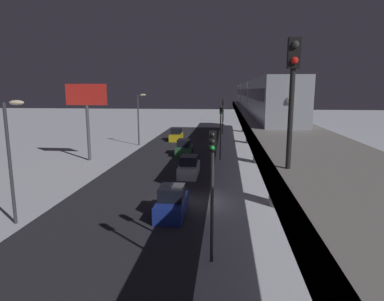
{
  "coord_description": "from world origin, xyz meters",
  "views": [
    {
      "loc": [
        -2.49,
        23.4,
        8.24
      ],
      "look_at": [
        1.19,
        -12.82,
        1.56
      ],
      "focal_mm": 31.05,
      "sensor_mm": 36.0,
      "label": 1
    }
  ],
  "objects": [
    {
      "name": "elevated_railway",
      "position": [
        -6.31,
        0.0,
        4.96
      ],
      "size": [
        5.0,
        100.09,
        5.77
      ],
      "color": "gray",
      "rests_on": "ground_plane"
    },
    {
      "name": "commercial_billboard",
      "position": [
        13.49,
        -13.73,
        6.83
      ],
      "size": [
        4.8,
        0.36,
        8.9
      ],
      "color": "#4C4C51",
      "rests_on": "ground_plane"
    },
    {
      "name": "subway_train",
      "position": [
        -6.4,
        -25.32,
        7.55
      ],
      "size": [
        2.94,
        55.47,
        3.4
      ],
      "color": "#999EA8",
      "rests_on": "elevated_railway"
    },
    {
      "name": "traffic_light_far",
      "position": [
        -1.92,
        -39.29,
        4.2
      ],
      "size": [
        0.32,
        0.44,
        6.4
      ],
      "color": "#2D2D2D",
      "rests_on": "ground_plane"
    },
    {
      "name": "traffic_light_mid",
      "position": [
        -1.92,
        -15.42,
        4.2
      ],
      "size": [
        0.32,
        0.44,
        6.4
      ],
      "color": "#2D2D2D",
      "rests_on": "ground_plane"
    },
    {
      "name": "sedan_green",
      "position": [
        2.78,
        -18.35,
        0.78
      ],
      "size": [
        1.91,
        4.45,
        1.97
      ],
      "rotation": [
        0.0,
        0.0,
        3.14
      ],
      "color": "#2D6038",
      "rests_on": "ground_plane"
    },
    {
      "name": "sedan_white",
      "position": [
        0.98,
        -7.8,
        0.8
      ],
      "size": [
        1.8,
        4.34,
        1.97
      ],
      "rotation": [
        0.0,
        0.0,
        3.14
      ],
      "color": "silver",
      "rests_on": "ground_plane"
    },
    {
      "name": "ground_plane",
      "position": [
        0.0,
        0.0,
        0.0
      ],
      "size": [
        240.0,
        240.0,
        0.0
      ],
      "primitive_type": "plane",
      "color": "silver"
    },
    {
      "name": "traffic_light_distant",
      "position": [
        -1.92,
        -63.16,
        4.2
      ],
      "size": [
        0.32,
        0.44,
        6.4
      ],
      "color": "#2D2D2D",
      "rests_on": "ground_plane"
    },
    {
      "name": "traffic_light_near",
      "position": [
        -1.92,
        8.45,
        4.2
      ],
      "size": [
        0.32,
        0.44,
        6.4
      ],
      "color": "#2D2D2D",
      "rests_on": "ground_plane"
    },
    {
      "name": "sedan_blue",
      "position": [
        0.98,
        2.6,
        0.8
      ],
      "size": [
        1.8,
        4.02,
        1.97
      ],
      "rotation": [
        0.0,
        0.0,
        3.14
      ],
      "color": "navy",
      "rests_on": "ground_plane"
    },
    {
      "name": "rail_signal",
      "position": [
        -4.49,
        12.88,
        8.49
      ],
      "size": [
        0.36,
        0.41,
        4.0
      ],
      "color": "black",
      "rests_on": "elevated_railway"
    },
    {
      "name": "street_lamp_near",
      "position": [
        10.25,
        5.0,
        4.81
      ],
      "size": [
        1.35,
        0.44,
        7.65
      ],
      "color": "#38383D",
      "rests_on": "ground_plane"
    },
    {
      "name": "avenue_asphalt",
      "position": [
        4.18,
        0.0,
        0.0
      ],
      "size": [
        11.0,
        100.09,
        0.01
      ],
      "primitive_type": "cube",
      "color": "#28282D",
      "rests_on": "ground_plane"
    },
    {
      "name": "street_lamp_far",
      "position": [
        10.25,
        -25.0,
        4.81
      ],
      "size": [
        1.35,
        0.44,
        7.65
      ],
      "color": "#38383D",
      "rests_on": "ground_plane"
    },
    {
      "name": "sedan_yellow",
      "position": [
        5.58,
        -30.28,
        0.8
      ],
      "size": [
        1.8,
        4.25,
        1.97
      ],
      "color": "gold",
      "rests_on": "ground_plane"
    }
  ]
}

